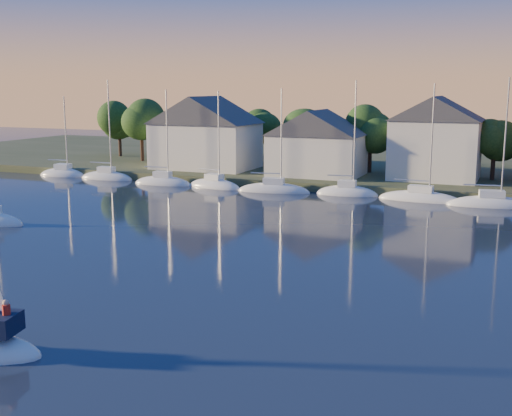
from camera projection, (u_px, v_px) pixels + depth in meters
The scene contains 8 objects.
ground at pixel (38, 379), 26.41m from camera, with size 260.00×260.00×0.00m, color black.
shoreline_land at pixel (392, 169), 94.34m from camera, with size 160.00×50.00×2.00m, color #313D24.
wooden_dock at pixel (353, 192), 73.51m from camera, with size 120.00×3.00×1.00m, color brown.
clubhouse_west at pixel (206, 132), 86.22m from camera, with size 13.65×9.45×9.64m.
clubhouse_centre at pixel (317, 142), 79.37m from camera, with size 11.55×8.40×8.08m.
clubhouse_east at pixel (436, 137), 75.69m from camera, with size 10.50×8.40×9.80m.
tree_line at pixel (392, 124), 81.38m from camera, with size 93.40×5.40×8.90m.
moored_fleet at pixel (312, 193), 72.30m from camera, with size 79.50×2.40×12.05m.
Camera 1 is at (17.83, -19.24, 11.84)m, focal length 45.00 mm.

